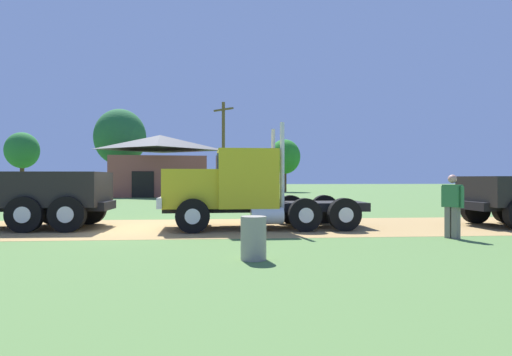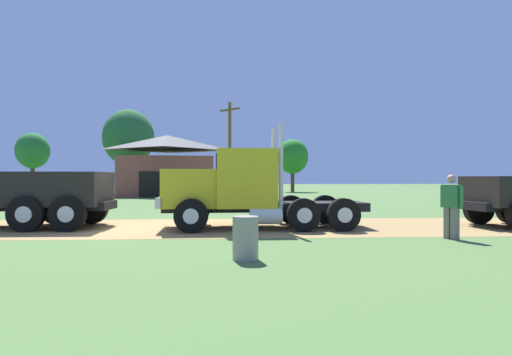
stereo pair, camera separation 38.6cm
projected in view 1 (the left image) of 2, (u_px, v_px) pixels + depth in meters
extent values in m
plane|color=#4F7138|center=(142.00, 228.00, 14.50)|extent=(200.00, 200.00, 0.00)
cube|color=#A17F4A|center=(142.00, 228.00, 14.50)|extent=(120.00, 5.69, 0.01)
cube|color=black|center=(266.00, 207.00, 14.57)|extent=(6.66, 1.76, 0.28)
cube|color=gold|center=(191.00, 188.00, 14.29)|extent=(1.78, 2.10, 1.22)
cube|color=silver|center=(163.00, 202.00, 14.19)|extent=(0.23, 2.25, 0.32)
cube|color=gold|center=(246.00, 178.00, 14.49)|extent=(1.93, 2.40, 1.86)
cube|color=#2D3D4C|center=(217.00, 167.00, 14.39)|extent=(0.10, 1.96, 0.82)
cylinder|color=silver|center=(282.00, 165.00, 13.69)|extent=(0.14, 0.14, 2.68)
cylinder|color=silver|center=(273.00, 167.00, 15.53)|extent=(0.14, 0.14, 2.68)
cylinder|color=silver|center=(267.00, 216.00, 13.54)|extent=(1.01, 0.55, 0.52)
cylinder|color=black|center=(193.00, 216.00, 13.14)|extent=(1.04, 0.33, 1.03)
cylinder|color=silver|center=(193.00, 216.00, 12.98)|extent=(0.46, 0.05, 0.46)
cylinder|color=black|center=(195.00, 210.00, 15.47)|extent=(1.04, 0.33, 1.03)
cylinder|color=silver|center=(195.00, 210.00, 15.63)|extent=(0.46, 0.05, 0.46)
cylinder|color=black|center=(344.00, 215.00, 13.66)|extent=(1.04, 0.33, 1.03)
cylinder|color=silver|center=(346.00, 215.00, 13.50)|extent=(0.46, 0.05, 0.46)
cylinder|color=black|center=(324.00, 209.00, 15.99)|extent=(1.04, 0.33, 1.03)
cylinder|color=silver|center=(323.00, 209.00, 16.15)|extent=(0.46, 0.05, 0.46)
cylinder|color=black|center=(305.00, 215.00, 13.52)|extent=(1.04, 0.33, 1.03)
cylinder|color=silver|center=(306.00, 215.00, 13.36)|extent=(0.46, 0.05, 0.46)
cylinder|color=black|center=(291.00, 209.00, 15.85)|extent=(1.04, 0.33, 1.03)
cylinder|color=silver|center=(290.00, 209.00, 16.01)|extent=(0.46, 0.05, 0.46)
cube|color=black|center=(44.00, 189.00, 14.42)|extent=(3.90, 2.36, 1.11)
cylinder|color=black|center=(67.00, 214.00, 13.35)|extent=(1.10, 0.31, 1.10)
cylinder|color=silver|center=(65.00, 215.00, 13.19)|extent=(0.49, 0.04, 0.49)
cylinder|color=black|center=(90.00, 209.00, 15.67)|extent=(1.10, 0.31, 1.10)
cylinder|color=silver|center=(92.00, 209.00, 15.83)|extent=(0.49, 0.04, 0.49)
cylinder|color=black|center=(25.00, 214.00, 13.26)|extent=(1.10, 0.31, 1.10)
cylinder|color=silver|center=(22.00, 215.00, 13.10)|extent=(0.49, 0.04, 0.49)
cylinder|color=black|center=(54.00, 209.00, 15.58)|extent=(1.10, 0.31, 1.10)
cylinder|color=silver|center=(56.00, 209.00, 15.73)|extent=(0.49, 0.04, 0.49)
cylinder|color=black|center=(476.00, 209.00, 15.99)|extent=(1.07, 0.37, 1.05)
cylinder|color=silver|center=(473.00, 209.00, 16.15)|extent=(0.47, 0.07, 0.47)
cylinder|color=black|center=(507.00, 209.00, 16.17)|extent=(1.07, 0.37, 1.05)
cylinder|color=silver|center=(504.00, 208.00, 16.33)|extent=(0.47, 0.07, 0.47)
cube|color=#33723F|center=(452.00, 196.00, 12.02)|extent=(0.45, 0.53, 0.61)
sphere|color=tan|center=(452.00, 179.00, 12.02)|extent=(0.23, 0.23, 0.23)
cube|color=slate|center=(456.00, 223.00, 11.94)|extent=(0.23, 0.23, 0.86)
cube|color=slate|center=(449.00, 222.00, 12.11)|extent=(0.23, 0.23, 0.86)
cylinder|color=#33723F|center=(462.00, 197.00, 11.79)|extent=(0.10, 0.10, 0.58)
cylinder|color=#33723F|center=(443.00, 196.00, 12.25)|extent=(0.10, 0.10, 0.58)
cylinder|color=gray|center=(253.00, 238.00, 8.88)|extent=(0.52, 0.52, 0.88)
cube|color=brown|center=(160.00, 177.00, 40.32)|extent=(8.72, 7.77, 3.54)
pyramid|color=#494949|center=(160.00, 142.00, 40.32)|extent=(9.16, 8.16, 1.36)
cube|color=black|center=(143.00, 184.00, 36.59)|extent=(1.80, 0.21, 2.20)
cylinder|color=brown|center=(223.00, 150.00, 35.76)|extent=(0.26, 0.26, 7.81)
cube|color=brown|center=(223.00, 109.00, 35.76)|extent=(1.60, 1.70, 0.14)
cylinder|color=#513823|center=(22.00, 178.00, 47.32)|extent=(0.44, 0.44, 3.21)
ellipsoid|color=#276F2E|center=(22.00, 150.00, 47.32)|extent=(3.52, 3.52, 3.88)
cylinder|color=#513823|center=(120.00, 176.00, 46.20)|extent=(0.44, 0.44, 3.78)
ellipsoid|color=#24612F|center=(120.00, 137.00, 46.20)|extent=(5.37, 5.37, 5.90)
cylinder|color=#513823|center=(285.00, 180.00, 51.77)|extent=(0.44, 0.44, 2.68)
ellipsoid|color=#257A24|center=(285.00, 157.00, 51.77)|extent=(3.69, 3.69, 4.05)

